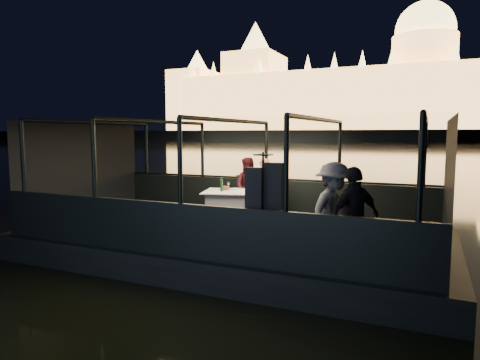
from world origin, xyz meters
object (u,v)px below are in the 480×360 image
at_px(chair_port_left, 241,200).
at_px(passenger_dark, 354,213).
at_px(passenger_stripe, 333,209).
at_px(wine_bottle, 222,184).
at_px(person_woman_coral, 264,188).
at_px(dining_table_central, 237,208).
at_px(coat_stand, 263,207).
at_px(person_man_maroon, 249,187).
at_px(chair_port_right, 270,203).

xyz_separation_m(chair_port_left, passenger_dark, (3.14, -2.90, 0.40)).
height_order(passenger_stripe, wine_bottle, passenger_stripe).
distance_m(chair_port_left, person_woman_coral, 0.65).
relative_size(dining_table_central, person_woman_coral, 0.99).
relative_size(chair_port_left, coat_stand, 0.57).
xyz_separation_m(person_man_maroon, passenger_dark, (3.01, -3.09, 0.10)).
height_order(coat_stand, passenger_stripe, coat_stand).
xyz_separation_m(dining_table_central, person_woman_coral, (0.34, 0.84, 0.36)).
height_order(chair_port_left, person_man_maroon, person_man_maroon).
distance_m(dining_table_central, coat_stand, 2.91).
bearing_deg(coat_stand, wine_bottle, 129.09).
bearing_deg(dining_table_central, chair_port_right, 41.51).
distance_m(chair_port_left, chair_port_right, 0.88).
bearing_deg(passenger_dark, dining_table_central, -86.37).
height_order(chair_port_left, chair_port_right, chair_port_left).
height_order(chair_port_right, passenger_stripe, passenger_stripe).
relative_size(chair_port_left, person_woman_coral, 0.69).
height_order(person_woman_coral, passenger_stripe, passenger_stripe).
xyz_separation_m(passenger_stripe, wine_bottle, (-2.84, 1.74, 0.06)).
relative_size(passenger_dark, wine_bottle, 4.95).
relative_size(coat_stand, person_man_maroon, 1.20).
distance_m(dining_table_central, wine_bottle, 0.63).
bearing_deg(passenger_stripe, chair_port_left, 64.30).
xyz_separation_m(chair_port_left, person_man_maroon, (0.13, 0.19, 0.30)).
bearing_deg(chair_port_left, dining_table_central, -59.55).
bearing_deg(chair_port_right, passenger_stripe, -75.28).
xyz_separation_m(dining_table_central, wine_bottle, (-0.31, -0.13, 0.53)).
distance_m(dining_table_central, passenger_stripe, 3.18).
height_order(person_woman_coral, passenger_dark, passenger_dark).
xyz_separation_m(chair_port_left, person_woman_coral, (0.58, 0.06, 0.30)).
xyz_separation_m(dining_table_central, passenger_stripe, (2.53, -1.87, 0.47)).
height_order(chair_port_right, passenger_dark, passenger_dark).
relative_size(person_woman_coral, passenger_stripe, 0.91).
bearing_deg(person_woman_coral, wine_bottle, -111.12).
bearing_deg(person_woman_coral, person_man_maroon, 176.13).
bearing_deg(passenger_stripe, coat_stand, 136.88).
xyz_separation_m(coat_stand, wine_bottle, (-1.86, 2.28, 0.02)).
bearing_deg(wine_bottle, chair_port_left, 85.60).
distance_m(chair_port_left, passenger_stripe, 3.86).
bearing_deg(person_man_maroon, wine_bottle, -101.96).
xyz_separation_m(chair_port_left, wine_bottle, (-0.07, -0.91, 0.47)).
height_order(person_man_maroon, wine_bottle, person_man_maroon).
bearing_deg(person_man_maroon, chair_port_right, -33.51).
distance_m(passenger_stripe, passenger_dark, 0.45).
distance_m(coat_stand, person_man_maroon, 3.77).
xyz_separation_m(person_woman_coral, passenger_dark, (2.56, -2.96, 0.10)).
distance_m(chair_port_right, coat_stand, 3.12).
relative_size(dining_table_central, chair_port_left, 1.44).
height_order(dining_table_central, passenger_stripe, passenger_stripe).
xyz_separation_m(chair_port_right, passenger_stripe, (1.93, -2.40, 0.40)).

